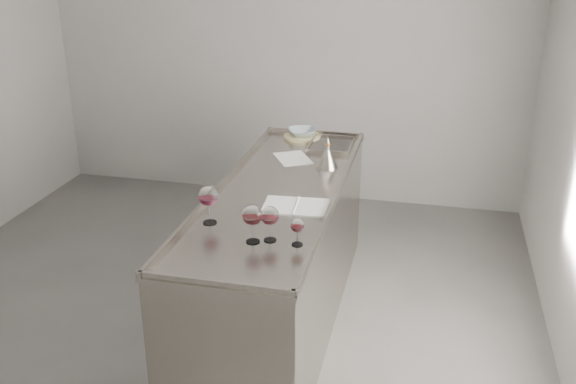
% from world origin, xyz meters
% --- Properties ---
extents(room_shell, '(4.54, 5.04, 2.84)m').
position_xyz_m(room_shell, '(0.00, 0.00, 1.40)').
color(room_shell, '#514F4C').
rests_on(room_shell, ground).
extents(counter, '(0.77, 2.42, 0.97)m').
position_xyz_m(counter, '(0.50, 0.30, 0.47)').
color(counter, gray).
rests_on(counter, ground).
extents(wine_glass_left, '(0.11, 0.11, 0.22)m').
position_xyz_m(wine_glass_left, '(0.25, -0.25, 1.09)').
color(wine_glass_left, white).
rests_on(wine_glass_left, counter).
extents(wine_glass_middle, '(0.11, 0.11, 0.21)m').
position_xyz_m(wine_glass_middle, '(0.54, -0.42, 1.09)').
color(wine_glass_middle, white).
rests_on(wine_glass_middle, counter).
extents(wine_glass_right, '(0.10, 0.10, 0.19)m').
position_xyz_m(wine_glass_right, '(0.63, -0.39, 1.07)').
color(wine_glass_right, white).
rests_on(wine_glass_right, counter).
extents(wine_glass_small, '(0.07, 0.07, 0.15)m').
position_xyz_m(wine_glass_small, '(0.78, -0.40, 1.04)').
color(wine_glass_small, white).
rests_on(wine_glass_small, counter).
extents(notebook, '(0.40, 0.29, 0.02)m').
position_xyz_m(notebook, '(0.66, 0.06, 0.95)').
color(notebook, silver).
rests_on(notebook, counter).
extents(loose_paper_top, '(0.34, 0.37, 0.00)m').
position_xyz_m(loose_paper_top, '(0.46, 0.89, 0.94)').
color(loose_paper_top, silver).
rests_on(loose_paper_top, counter).
extents(trivet, '(0.30, 0.30, 0.02)m').
position_xyz_m(trivet, '(0.42, 1.38, 0.95)').
color(trivet, '#C6BD80').
rests_on(trivet, counter).
extents(ceramic_bowl, '(0.27, 0.27, 0.05)m').
position_xyz_m(ceramic_bowl, '(0.42, 1.38, 0.99)').
color(ceramic_bowl, '#96A7AE').
rests_on(ceramic_bowl, trivet).
extents(wine_funnel, '(0.15, 0.15, 0.22)m').
position_xyz_m(wine_funnel, '(0.73, 0.76, 1.01)').
color(wine_funnel, '#A49D92').
rests_on(wine_funnel, counter).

